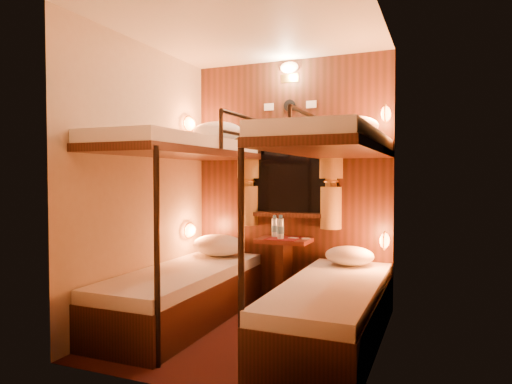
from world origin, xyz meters
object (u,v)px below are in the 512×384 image
at_px(table, 284,263).
at_px(bottle_left, 275,228).
at_px(bottle_right, 281,229).
at_px(bunk_left, 184,256).
at_px(bunk_right, 332,268).

bearing_deg(table, bottle_left, 152.76).
bearing_deg(bottle_left, bottle_right, -48.46).
distance_m(bunk_left, bottle_left, 1.01).
height_order(bunk_right, table, bunk_right).
relative_size(bunk_left, bunk_right, 1.00).
bearing_deg(table, bottle_right, -104.92).
xyz_separation_m(bunk_left, bottle_right, (0.63, 0.72, 0.19)).
distance_m(bunk_left, table, 1.02).
height_order(bunk_left, bottle_left, bunk_left).
bearing_deg(bunk_left, bottle_right, 48.87).
bearing_deg(bottle_right, bottle_left, 131.54).
bearing_deg(bunk_right, bunk_left, 180.00).
bearing_deg(bunk_right, bottle_left, 132.32).
xyz_separation_m(bunk_left, bunk_right, (1.30, 0.00, 0.00)).
relative_size(bunk_left, bottle_left, 8.77).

